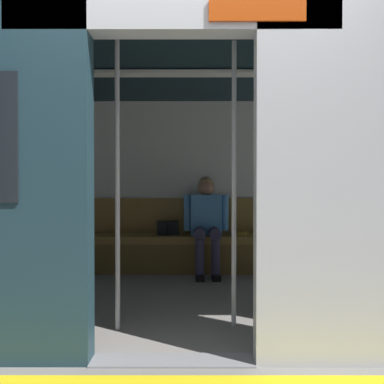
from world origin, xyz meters
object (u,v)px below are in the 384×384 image
at_px(bench_seat, 183,244).
at_px(grab_pole_door, 117,184).
at_px(train_car, 173,136).
at_px(person_seated, 206,218).
at_px(handbag, 168,228).
at_px(book, 241,234).
at_px(grab_pole_far, 234,184).

distance_m(bench_seat, grab_pole_door, 2.12).
bearing_deg(train_car, person_seated, -107.88).
bearing_deg(person_seated, handbag, -12.55).
distance_m(train_car, person_seated, 1.43).
distance_m(handbag, book, 0.92).
xyz_separation_m(person_seated, handbag, (0.48, -0.11, -0.13)).
height_order(train_car, grab_pole_far, train_car).
distance_m(handbag, grab_pole_far, 2.09).
bearing_deg(handbag, person_seated, 167.45).
relative_size(train_car, handbag, 24.62).
relative_size(bench_seat, grab_pole_door, 1.31).
distance_m(bench_seat, grab_pole_far, 2.05).
bearing_deg(train_car, grab_pole_door, 65.08).
height_order(handbag, grab_pole_far, grab_pole_far).
distance_m(train_car, book, 1.79).
bearing_deg(bench_seat, person_seated, 169.71).
bearing_deg(bench_seat, grab_pole_door, 77.42).
xyz_separation_m(train_car, bench_seat, (-0.06, -1.15, -1.19)).
height_order(bench_seat, handbag, handbag).
xyz_separation_m(person_seated, grab_pole_door, (0.72, 1.89, 0.40)).
distance_m(person_seated, handbag, 0.51).
bearing_deg(person_seated, train_car, 72.12).
relative_size(handbag, book, 1.18).
bearing_deg(grab_pole_far, train_car, -55.35).
bearing_deg(grab_pole_far, person_seated, -85.45).
height_order(train_car, bench_seat, train_car).
distance_m(train_car, handbag, 1.56).
xyz_separation_m(train_car, grab_pole_door, (0.37, 0.79, -0.46)).
bearing_deg(handbag, grab_pole_far, 107.92).
xyz_separation_m(bench_seat, book, (-0.73, -0.06, 0.12)).
relative_size(handbag, grab_pole_far, 0.12).
bearing_deg(bench_seat, handbag, -15.95).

